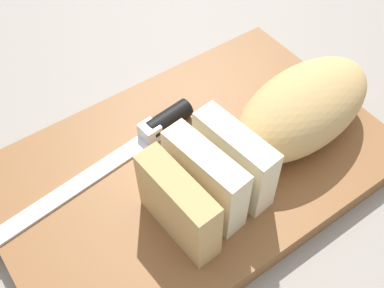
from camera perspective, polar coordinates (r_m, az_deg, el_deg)
name	(u,v)px	position (r m, az deg, el deg)	size (l,w,h in m)	color
ground_plane	(192,174)	(0.56, 0.00, -3.55)	(3.00, 3.00, 0.00)	gray
cutting_board	(192,167)	(0.55, 0.00, -2.79)	(0.44, 0.28, 0.03)	brown
bread_loaf	(277,128)	(0.53, 9.98, 1.90)	(0.30, 0.12, 0.08)	tan
bread_knife	(142,138)	(0.55, -5.99, 0.69)	(0.28, 0.05, 0.02)	silver
crumb_near_knife	(213,199)	(0.51, 2.54, -6.47)	(0.00, 0.00, 0.00)	#996633
crumb_near_loaf	(216,168)	(0.53, 2.84, -2.87)	(0.01, 0.01, 0.01)	#996633
crumb_stray_left	(176,164)	(0.53, -1.90, -2.39)	(0.01, 0.01, 0.01)	#996633
crumb_stray_right	(236,152)	(0.55, 5.24, -0.99)	(0.01, 0.01, 0.01)	#996633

